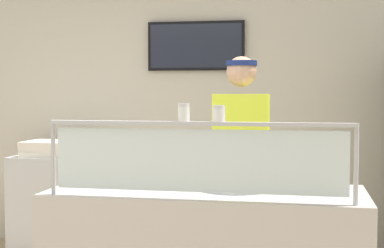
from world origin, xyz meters
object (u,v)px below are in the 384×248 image
(pepper_flake_shaker, at_px, (219,115))
(worker_figure, at_px, (242,165))
(pizza_server, at_px, (231,182))
(pizza_box_stack, at_px, (53,148))
(pizza_tray, at_px, (235,186))
(parmesan_shaker, at_px, (184,114))

(pepper_flake_shaker, xyz_separation_m, worker_figure, (0.02, 1.00, -0.39))
(pizza_server, xyz_separation_m, pepper_flake_shaker, (-0.02, -0.35, 0.41))
(pepper_flake_shaker, xyz_separation_m, pizza_box_stack, (-1.82, 1.97, -0.40))
(pizza_tray, xyz_separation_m, pizza_server, (-0.02, -0.02, 0.02))
(pizza_server, bearing_deg, pizza_box_stack, 130.12)
(pizza_server, xyz_separation_m, parmesan_shaker, (-0.21, -0.35, 0.41))
(parmesan_shaker, bearing_deg, pizza_box_stack, 129.76)
(pepper_flake_shaker, bearing_deg, parmesan_shaker, 180.00)
(pizza_tray, distance_m, worker_figure, 0.63)
(parmesan_shaker, relative_size, pizza_box_stack, 0.19)
(pizza_server, xyz_separation_m, worker_figure, (-0.01, 0.65, 0.02))
(pizza_server, relative_size, pizza_box_stack, 0.56)
(pizza_server, height_order, parmesan_shaker, parmesan_shaker)
(pepper_flake_shaker, height_order, worker_figure, worker_figure)
(pizza_box_stack, bearing_deg, pizza_server, -41.18)
(parmesan_shaker, xyz_separation_m, pizza_box_stack, (-1.64, 1.97, -0.41))
(pizza_server, bearing_deg, pizza_tray, 36.54)
(pizza_box_stack, bearing_deg, pepper_flake_shaker, -47.18)
(parmesan_shaker, bearing_deg, pizza_server, 59.71)
(pizza_server, height_order, worker_figure, worker_figure)
(worker_figure, distance_m, pizza_box_stack, 2.08)
(pizza_box_stack, bearing_deg, parmesan_shaker, -50.24)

